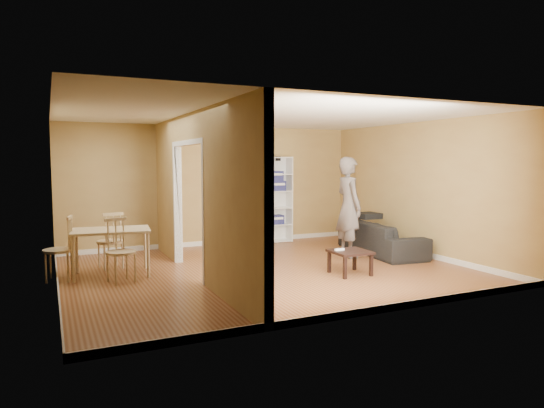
{
  "coord_description": "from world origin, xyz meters",
  "views": [
    {
      "loc": [
        -3.32,
        -7.39,
        1.83
      ],
      "look_at": [
        0.2,
        0.2,
        1.1
      ],
      "focal_mm": 32.0,
      "sensor_mm": 36.0,
      "label": 1
    }
  ],
  "objects": [
    {
      "name": "chair_far",
      "position": [
        -2.38,
        1.25,
        0.49
      ],
      "size": [
        0.53,
        0.53,
        0.98
      ],
      "primitive_type": null,
      "rotation": [
        0.0,
        0.0,
        3.35
      ],
      "color": "tan",
      "rests_on": "ground"
    },
    {
      "name": "chair_left",
      "position": [
        -3.21,
        0.66,
        0.5
      ],
      "size": [
        0.55,
        0.55,
        1.0
      ],
      "primitive_type": null,
      "rotation": [
        0.0,
        0.0,
        -1.78
      ],
      "color": "tan",
      "rests_on": "ground"
    },
    {
      "name": "paper_box_navy_c",
      "position": [
        1.31,
        2.56,
        1.5
      ],
      "size": [
        0.43,
        0.28,
        0.22
      ],
      "primitive_type": "cube",
      "color": "navy",
      "rests_on": "bookshelf"
    },
    {
      "name": "wall_speaker",
      "position": [
        1.5,
        2.69,
        1.9
      ],
      "size": [
        0.1,
        0.1,
        0.1
      ],
      "primitive_type": "cube",
      "color": "black",
      "rests_on": "room_shell"
    },
    {
      "name": "bookshelf",
      "position": [
        1.33,
        2.6,
        0.97
      ],
      "size": [
        0.82,
        0.36,
        1.95
      ],
      "color": "white",
      "rests_on": "ground"
    },
    {
      "name": "paper_box_navy_a",
      "position": [
        1.35,
        2.56,
        0.51
      ],
      "size": [
        0.4,
        0.26,
        0.2
      ],
      "primitive_type": "cube",
      "color": "navy",
      "rests_on": "bookshelf"
    },
    {
      "name": "coffee_table",
      "position": [
        1.1,
        -0.87,
        0.33
      ],
      "size": [
        0.59,
        0.59,
        0.39
      ],
      "rotation": [
        0.0,
        0.0,
        -0.03
      ],
      "color": "black",
      "rests_on": "ground"
    },
    {
      "name": "paper_box_navy_b",
      "position": [
        1.36,
        2.56,
        1.29
      ],
      "size": [
        0.44,
        0.29,
        0.23
      ],
      "primitive_type": "cube",
      "color": "navy",
      "rests_on": "bookshelf"
    },
    {
      "name": "partition",
      "position": [
        -1.2,
        0.0,
        1.3
      ],
      "size": [
        0.22,
        5.5,
        2.6
      ],
      "primitive_type": null,
      "color": "tan",
      "rests_on": "ground"
    },
    {
      "name": "room_shell",
      "position": [
        0.0,
        0.0,
        1.3
      ],
      "size": [
        6.5,
        6.5,
        6.5
      ],
      "color": "#926441",
      "rests_on": "ground"
    },
    {
      "name": "sofa",
      "position": [
        2.7,
        0.39,
        0.42
      ],
      "size": [
        2.29,
        1.19,
        0.83
      ],
      "primitive_type": "imported",
      "rotation": [
        0.0,
        0.0,
        1.45
      ],
      "color": "#29292E",
      "rests_on": "ground"
    },
    {
      "name": "game_controller",
      "position": [
        0.95,
        -0.79,
        0.41
      ],
      "size": [
        0.16,
        0.04,
        0.03
      ],
      "primitive_type": "cube",
      "color": "white",
      "rests_on": "coffee_table"
    },
    {
      "name": "chair_near",
      "position": [
        -2.35,
        0.16,
        0.49
      ],
      "size": [
        0.55,
        0.55,
        0.98
      ],
      "primitive_type": null,
      "rotation": [
        0.0,
        0.0,
        0.27
      ],
      "color": "#D2B76E",
      "rests_on": "ground"
    },
    {
      "name": "person",
      "position": [
        1.92,
        0.39,
        1.13
      ],
      "size": [
        0.87,
        0.71,
        2.26
      ],
      "primitive_type": "imported",
      "rotation": [
        0.0,
        0.0,
        1.49
      ],
      "color": "slate",
      "rests_on": "ground"
    },
    {
      "name": "dining_table",
      "position": [
        -2.42,
        0.7,
        0.67
      ],
      "size": [
        1.2,
        0.8,
        0.75
      ],
      "rotation": [
        0.0,
        0.0,
        -0.12
      ],
      "color": "tan",
      "rests_on": "ground"
    }
  ]
}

